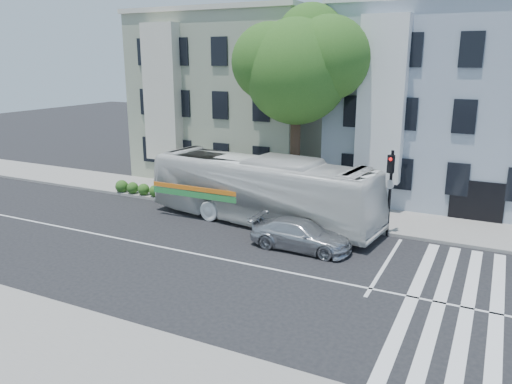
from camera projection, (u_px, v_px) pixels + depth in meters
The scene contains 10 objects.
ground at pixel (218, 258), 21.09m from camera, with size 120.00×120.00×0.00m, color black.
sidewalk_far at pixel (291, 208), 27.99m from camera, with size 80.00×4.00×0.15m, color gray.
sidewalk_near at pixel (74, 353), 14.15m from camera, with size 80.00×4.00×0.15m, color gray.
building_left at pixel (239, 97), 35.65m from camera, with size 12.00×10.00×11.00m, color gray.
building_right at pixel (446, 105), 29.64m from camera, with size 12.00×10.00×11.00m, color #98A6B5.
street_tree at pixel (300, 65), 26.60m from camera, with size 7.30×5.90×11.10m.
bus at pixel (262, 190), 25.33m from camera, with size 12.41×2.90×3.46m, color silver.
sedan at pixel (301, 235), 22.00m from camera, with size 4.55×1.85×1.32m, color #BBBDC3.
hedge at pixel (178, 194), 29.16m from camera, with size 8.50×0.84×0.70m, color #2C5F1F, non-canonical shape.
traffic_signal at pixel (390, 182), 23.05m from camera, with size 0.42×0.53×4.12m.
Camera 1 is at (10.19, -16.88, 8.16)m, focal length 35.00 mm.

